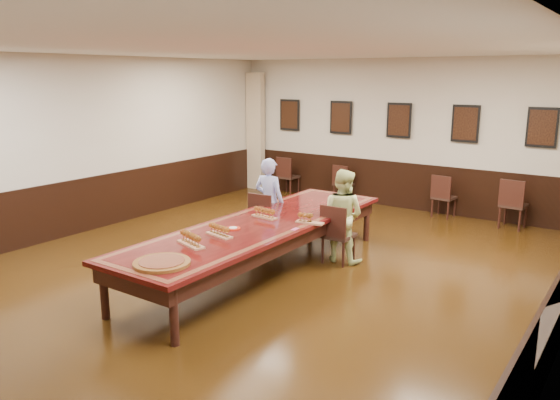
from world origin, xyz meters
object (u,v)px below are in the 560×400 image
Objects in this scene: chair_woman at (339,233)px; conference_table at (260,232)px; person_man at (269,202)px; carved_platter at (162,263)px; spare_chair_d at (514,204)px; spare_chair_a at (288,175)px; spare_chair_c at (444,196)px; chair_man at (266,219)px; spare_chair_b at (344,183)px; person_woman at (342,216)px.

conference_table is at bearing 54.21° from chair_woman.
person_man is 3.34m from carved_platter.
spare_chair_d is 1.33× the size of carved_platter.
carved_platter is (2.84, -6.79, 0.32)m from spare_chair_a.
spare_chair_a reaches higher than spare_chair_c.
chair_man reaches higher than carved_platter.
chair_man is 1.02× the size of spare_chair_a.
spare_chair_b is 0.57× the size of person_man.
spare_chair_b is 1.18× the size of carved_platter.
spare_chair_b is at bearing 104.11° from conference_table.
chair_man is 3.25m from carved_platter.
spare_chair_b is at bearing -64.01° from chair_woman.
person_woman is at bearing 179.01° from chair_man.
chair_man is at bearing 122.44° from conference_table.
spare_chair_a is 0.18× the size of conference_table.
chair_woman is at bearing 122.05° from spare_chair_b.
chair_man reaches higher than conference_table.
chair_man is at bearing 90.00° from person_man.
spare_chair_a is at bearing 4.63° from spare_chair_c.
spare_chair_b is at bearing -85.81° from person_man.
chair_man is 1.11× the size of spare_chair_b.
person_man is 1.03× the size of person_woman.
spare_chair_d is at bearing 179.50° from spare_chair_a.
chair_man reaches higher than chair_woman.
spare_chair_d is (3.18, 3.56, 0.01)m from chair_man.
chair_woman is (1.40, -0.02, -0.01)m from chair_man.
spare_chair_b is (-1.94, 3.79, -0.04)m from chair_woman.
person_woman is at bearing -90.00° from chair_woman.
person_man reaches higher than spare_chair_a.
chair_woman is 1.29× the size of carved_platter.
spare_chair_d is at bearing -135.74° from chair_man.
spare_chair_a reaches higher than conference_table.
person_man reaches higher than chair_woman.
chair_woman is at bearing 79.57° from carved_platter.
spare_chair_b is 0.89× the size of spare_chair_d.
chair_woman is 0.62× the size of person_man.
person_man is at bearing 67.49° from spare_chair_c.
spare_chair_a is 1.04× the size of spare_chair_c.
chair_man is at bearing 103.04° from spare_chair_b.
person_woman is (-0.00, 0.10, 0.26)m from chair_woman.
chair_man is 0.63× the size of person_man.
chair_man is at bearing 52.12° from spare_chair_d.
carved_platter is at bearing 78.81° from person_woman.
spare_chair_d reaches higher than spare_chair_c.
person_man is at bearing 104.54° from carved_platter.
conference_table is (-1.15, -4.71, 0.17)m from spare_chair_c.
spare_chair_d is at bearing -178.09° from spare_chair_c.
chair_woman is at bearing 88.28° from spare_chair_c.
spare_chair_b is at bearing -63.42° from person_woman.
person_man is at bearing -2.15° from person_woman.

